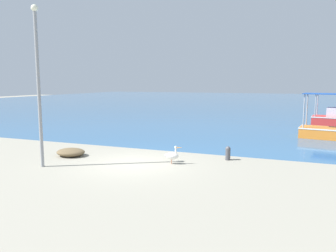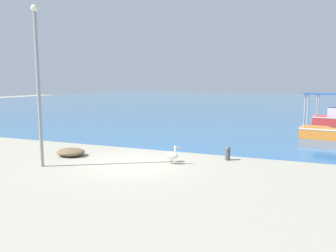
{
  "view_description": "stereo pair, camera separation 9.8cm",
  "coord_description": "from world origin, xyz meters",
  "px_view_note": "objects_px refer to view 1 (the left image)",
  "views": [
    {
      "loc": [
        6.44,
        -12.47,
        3.55
      ],
      "look_at": [
        0.39,
        3.23,
        1.27
      ],
      "focal_mm": 35.0,
      "sensor_mm": 36.0,
      "label": 1
    },
    {
      "loc": [
        6.53,
        -12.43,
        3.55
      ],
      "look_at": [
        0.39,
        3.23,
        1.27
      ],
      "focal_mm": 35.0,
      "sensor_mm": 36.0,
      "label": 2
    }
  ],
  "objects_px": {
    "mooring_bollard": "(228,153)",
    "net_pile": "(71,152)",
    "pelican": "(172,155)",
    "lamp_post": "(38,79)"
  },
  "relations": [
    {
      "from": "mooring_bollard",
      "to": "net_pile",
      "type": "xyz_separation_m",
      "value": [
        -7.23,
        -1.91,
        -0.16
      ]
    },
    {
      "from": "pelican",
      "to": "lamp_post",
      "type": "distance_m",
      "value": 6.4
    },
    {
      "from": "mooring_bollard",
      "to": "net_pile",
      "type": "distance_m",
      "value": 7.48
    },
    {
      "from": "lamp_post",
      "to": "net_pile",
      "type": "height_order",
      "value": "lamp_post"
    },
    {
      "from": "lamp_post",
      "to": "pelican",
      "type": "bearing_deg",
      "value": 25.87
    },
    {
      "from": "pelican",
      "to": "net_pile",
      "type": "bearing_deg",
      "value": -176.51
    },
    {
      "from": "pelican",
      "to": "mooring_bollard",
      "type": "relative_size",
      "value": 1.26
    },
    {
      "from": "mooring_bollard",
      "to": "net_pile",
      "type": "height_order",
      "value": "mooring_bollard"
    },
    {
      "from": "pelican",
      "to": "net_pile",
      "type": "distance_m",
      "value": 5.12
    },
    {
      "from": "mooring_bollard",
      "to": "pelican",
      "type": "bearing_deg",
      "value": -143.07
    }
  ]
}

